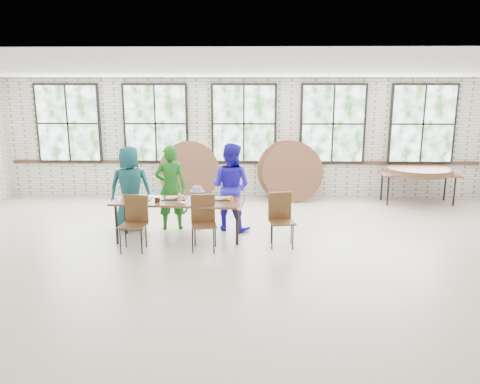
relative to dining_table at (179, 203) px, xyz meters
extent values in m
plane|color=beige|center=(1.14, -1.04, -0.69)|extent=(12.00, 12.00, 0.00)
plane|color=white|center=(1.14, -1.04, 2.31)|extent=(12.00, 12.00, 0.00)
plane|color=silver|center=(1.14, 3.46, 0.81)|extent=(12.00, 0.00, 12.00)
plane|color=silver|center=(1.14, -5.54, 0.81)|extent=(12.00, 0.00, 12.00)
cube|color=#422819|center=(1.14, 3.43, 0.21)|extent=(11.80, 0.05, 0.08)
cube|color=black|center=(-3.26, 3.40, 1.19)|extent=(1.62, 0.05, 1.97)
cube|color=white|center=(-3.26, 3.37, 1.19)|extent=(1.50, 0.01, 1.85)
cube|color=black|center=(-1.06, 3.40, 1.19)|extent=(1.62, 0.05, 1.97)
cube|color=white|center=(-1.06, 3.37, 1.19)|extent=(1.50, 0.01, 1.85)
cube|color=black|center=(1.14, 3.40, 1.19)|extent=(1.62, 0.05, 1.97)
cube|color=white|center=(1.14, 3.37, 1.19)|extent=(1.50, 0.01, 1.85)
cube|color=black|center=(3.34, 3.40, 1.19)|extent=(1.62, 0.05, 1.97)
cube|color=white|center=(3.34, 3.37, 1.19)|extent=(1.50, 0.01, 1.85)
cube|color=black|center=(5.54, 3.40, 1.19)|extent=(1.62, 0.05, 1.97)
cube|color=white|center=(5.54, 3.37, 1.19)|extent=(1.50, 0.01, 1.85)
cube|color=brown|center=(0.00, 0.00, 0.03)|extent=(2.46, 1.00, 0.04)
cylinder|color=black|center=(-1.08, -0.30, -0.34)|extent=(0.05, 0.05, 0.70)
cylinder|color=black|center=(-1.08, 0.30, -0.34)|extent=(0.05, 0.05, 0.70)
cylinder|color=black|center=(1.08, -0.30, -0.34)|extent=(0.05, 0.05, 0.70)
cylinder|color=black|center=(1.08, 0.30, -0.34)|extent=(0.05, 0.05, 0.70)
cube|color=#52361B|center=(-0.70, -0.65, -0.24)|extent=(0.48, 0.46, 0.03)
cube|color=#52361B|center=(-0.67, -0.46, 0.01)|extent=(0.42, 0.10, 0.50)
cylinder|color=black|center=(-0.88, -0.82, -0.47)|extent=(0.02, 0.02, 0.44)
cylinder|color=black|center=(-0.88, -0.48, -0.47)|extent=(0.02, 0.02, 0.44)
cylinder|color=black|center=(-0.52, -0.82, -0.47)|extent=(0.02, 0.02, 0.44)
cylinder|color=black|center=(-0.52, -0.48, -0.47)|extent=(0.02, 0.02, 0.44)
cube|color=#52361B|center=(0.52, -0.58, -0.24)|extent=(0.48, 0.46, 0.03)
cube|color=#52361B|center=(0.49, -0.40, 0.01)|extent=(0.42, 0.10, 0.50)
cylinder|color=black|center=(0.34, -0.75, -0.47)|extent=(0.02, 0.02, 0.44)
cylinder|color=black|center=(0.34, -0.41, -0.47)|extent=(0.02, 0.02, 0.44)
cylinder|color=black|center=(0.70, -0.75, -0.47)|extent=(0.02, 0.02, 0.44)
cylinder|color=black|center=(0.70, -0.41, -0.47)|extent=(0.02, 0.02, 0.44)
cube|color=#52361B|center=(1.88, -0.37, -0.24)|extent=(0.49, 0.47, 0.03)
cube|color=#52361B|center=(1.84, -0.18, 0.01)|extent=(0.42, 0.10, 0.50)
cylinder|color=black|center=(1.70, -0.54, -0.47)|extent=(0.02, 0.02, 0.44)
cylinder|color=black|center=(1.70, -0.20, -0.47)|extent=(0.02, 0.02, 0.44)
cylinder|color=black|center=(2.06, -0.54, -0.47)|extent=(0.02, 0.02, 0.44)
cylinder|color=black|center=(2.06, -0.20, -0.47)|extent=(0.02, 0.02, 0.44)
imported|color=#19615B|center=(-1.05, 0.65, 0.14)|extent=(0.88, 0.63, 1.66)
imported|color=#1C651A|center=(-0.25, 0.65, 0.15)|extent=(0.66, 0.47, 1.68)
imported|color=#201646|center=(0.27, 0.65, -0.25)|extent=(0.60, 0.38, 0.88)
imported|color=#261BC2|center=(0.93, 0.65, 0.17)|extent=(1.03, 0.94, 1.72)
cube|color=brown|center=(5.36, 2.89, 0.03)|extent=(1.82, 0.80, 0.04)
cylinder|color=black|center=(4.58, 2.62, -0.34)|extent=(0.04, 0.04, 0.70)
cylinder|color=black|center=(4.58, 3.17, -0.34)|extent=(0.04, 0.04, 0.70)
cylinder|color=black|center=(6.14, 2.62, -0.34)|extent=(0.04, 0.04, 0.70)
cylinder|color=black|center=(6.14, 3.17, -0.34)|extent=(0.04, 0.04, 0.70)
cube|color=black|center=(-0.74, 0.08, 0.06)|extent=(0.44, 0.33, 0.02)
cube|color=black|center=(-0.10, 0.15, 0.06)|extent=(0.44, 0.33, 0.02)
cube|color=black|center=(0.80, 0.12, 0.06)|extent=(0.44, 0.33, 0.02)
cylinder|color=black|center=(-0.36, -0.15, 0.10)|extent=(0.09, 0.09, 0.09)
cube|color=red|center=(0.04, -0.14, 0.11)|extent=(0.06, 0.06, 0.11)
cylinder|color=blue|center=(0.27, -0.08, 0.10)|extent=(0.07, 0.07, 0.10)
cylinder|color=orange|center=(0.98, -0.14, 0.11)|extent=(0.07, 0.07, 0.11)
cylinder|color=white|center=(0.50, -0.19, 0.10)|extent=(0.17, 0.17, 0.10)
ellipsoid|color=white|center=(0.12, -0.27, 0.08)|extent=(0.11, 0.11, 0.05)
ellipsoid|color=white|center=(0.56, -0.03, 0.08)|extent=(0.11, 0.11, 0.05)
cylinder|color=brown|center=(5.36, 2.89, 0.07)|extent=(1.50, 1.50, 0.04)
cylinder|color=brown|center=(5.36, 2.89, 0.12)|extent=(1.50, 1.50, 0.04)
cylinder|color=brown|center=(5.36, 2.89, 0.16)|extent=(1.50, 1.50, 0.04)
cylinder|color=brown|center=(-0.20, 3.03, 0.05)|extent=(1.50, 0.39, 1.47)
cylinder|color=brown|center=(2.23, 3.13, 0.05)|extent=(1.50, 0.22, 1.50)
cylinder|color=brown|center=(2.34, 3.03, 0.05)|extent=(1.50, 0.42, 1.46)
camera|label=1|loc=(1.32, -8.28, 2.09)|focal=35.00mm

